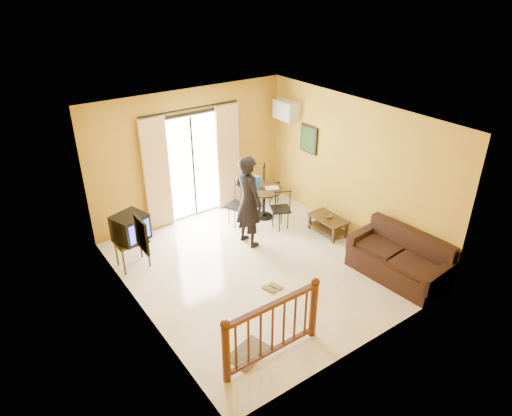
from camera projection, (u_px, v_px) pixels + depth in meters
ground at (260, 266)px, 8.45m from camera, size 5.00×5.00×0.00m
room_shell at (260, 182)px, 7.66m from camera, size 5.00×5.00×5.00m
balcony_door at (193, 166)px, 9.66m from camera, size 2.25×0.14×2.46m
tv_table at (131, 243)px, 8.24m from camera, size 0.56×0.47×0.56m
television at (130, 228)px, 8.10m from camera, size 0.67×0.64×0.49m
picture_left at (141, 234)px, 6.46m from camera, size 0.05×0.42×0.52m
dining_table at (264, 195)px, 9.88m from camera, size 0.83×0.83×0.69m
water_jug at (257, 182)px, 9.74m from camera, size 0.15×0.15×0.29m
serving_tray at (272, 188)px, 9.81m from camera, size 0.33×0.27×0.02m
dining_chairs at (263, 218)px, 10.08m from camera, size 1.75×1.60×0.95m
air_conditioner at (286, 110)px, 9.93m from camera, size 0.31×0.60×0.40m
botanical_print at (309, 139)px, 9.76m from camera, size 0.05×0.50×0.60m
coffee_table at (328, 223)px, 9.40m from camera, size 0.45×0.81×0.36m
bowl at (329, 216)px, 9.33m from camera, size 0.22×0.22×0.05m
sofa at (399, 260)px, 8.06m from camera, size 0.95×1.84×0.85m
standing_person at (248, 201)px, 8.75m from camera, size 0.52×0.72×1.85m
stair_balustrade at (273, 325)px, 6.23m from camera, size 1.63×0.13×1.04m
doormat at (249, 353)px, 6.53m from camera, size 0.69×0.55×0.02m
sandals at (273, 288)px, 7.85m from camera, size 0.31×0.27×0.03m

